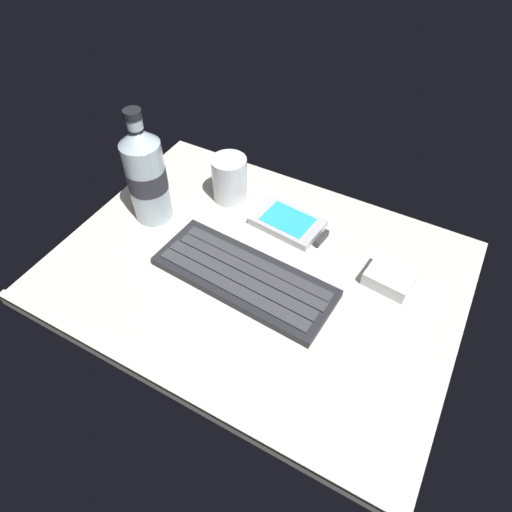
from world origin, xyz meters
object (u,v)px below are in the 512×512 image
object	(u,v)px
juice_cup	(230,180)
charger_block	(390,278)
water_bottle	(146,175)
keyboard	(244,277)
handheld_device	(291,224)

from	to	relation	value
juice_cup	charger_block	world-z (taller)	juice_cup
juice_cup	water_bottle	size ratio (longest dim) A/B	0.41
water_bottle	charger_block	size ratio (longest dim) A/B	2.97
juice_cup	charger_block	distance (cm)	33.03
keyboard	water_bottle	distance (cm)	23.82
keyboard	handheld_device	xyz separation A→B (cm)	(1.17, 14.47, -0.08)
charger_block	handheld_device	bearing A→B (deg)	167.89
keyboard	charger_block	world-z (taller)	charger_block
water_bottle	juice_cup	bearing A→B (deg)	48.85
keyboard	charger_block	bearing A→B (deg)	27.26
handheld_device	charger_block	xyz separation A→B (cm)	(19.00, -4.08, 0.47)
keyboard	juice_cup	xyz separation A→B (cm)	(-12.23, 16.25, 3.10)
handheld_device	keyboard	bearing A→B (deg)	-94.63
handheld_device	juice_cup	size ratio (longest dim) A/B	1.57
water_bottle	charger_block	bearing A→B (deg)	6.78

